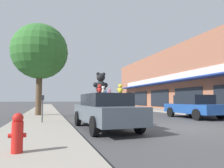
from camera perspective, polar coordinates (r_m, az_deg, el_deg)
name	(u,v)px	position (r m, az deg, el deg)	size (l,w,h in m)	color
ground_plane	(186,128)	(9.36, 20.47, -11.68)	(260.00, 260.00, 0.00)	#424244
sidewalk_near	(36,133)	(7.39, -20.90, -13.06)	(2.64, 90.00, 0.16)	gray
plush_art_car	(105,110)	(8.39, -2.14, -7.45)	(2.03, 4.81, 1.46)	#4C5660
teddy_bear_giant	(101,84)	(8.67, -3.23, 0.14)	(0.71, 0.46, 0.95)	black
teddy_bear_yellow	(120,89)	(7.90, 2.38, -1.40)	(0.29, 0.20, 0.38)	yellow
teddy_bear_red	(100,89)	(7.52, -3.59, -1.41)	(0.24, 0.15, 0.33)	red
teddy_bear_blue	(105,91)	(9.63, -2.10, -2.07)	(0.21, 0.25, 0.34)	blue
teddy_bear_pink	(110,91)	(8.50, -0.70, -2.09)	(0.18, 0.13, 0.23)	pink
teddy_bear_brown	(99,91)	(8.31, -3.65, -2.08)	(0.15, 0.14, 0.22)	olive
teddy_bear_white	(103,90)	(7.99, -2.54, -1.69)	(0.22, 0.14, 0.30)	white
parked_car_far_center	(194,106)	(14.41, 22.31, -5.85)	(2.01, 4.22, 1.53)	#1E4793
street_tree	(40,52)	(15.16, -19.88, 8.65)	(3.89, 3.89, 6.41)	brown
fire_hydrant	(17,133)	(4.53, -25.40, -12.46)	(0.33, 0.22, 0.79)	red
parking_meter	(42,105)	(10.00, -19.25, -5.67)	(0.14, 0.10, 1.27)	#4C4C51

